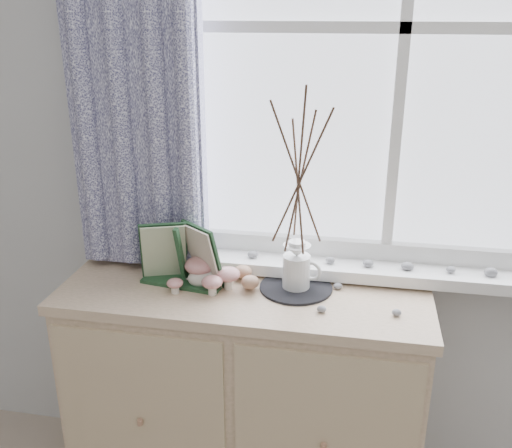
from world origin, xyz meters
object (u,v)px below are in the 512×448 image
sideboard (244,398)px  botanical_book (179,257)px  toadstool_cluster (207,273)px  twig_pitcher (299,174)px

sideboard → botanical_book: bearing=-175.4°
toadstool_cluster → botanical_book: bearing=-170.1°
botanical_book → sideboard: bearing=13.0°
sideboard → botanical_book: 0.57m
botanical_book → toadstool_cluster: 0.10m
sideboard → twig_pitcher: (0.17, 0.04, 0.81)m
twig_pitcher → botanical_book: bearing=-153.3°
botanical_book → toadstool_cluster: size_ratio=1.38×
twig_pitcher → toadstool_cluster: bearing=-153.5°
toadstool_cluster → twig_pitcher: size_ratio=0.34×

